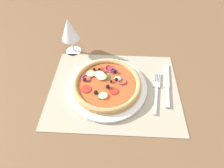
# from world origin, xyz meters

# --- Properties ---
(ground_plane) EXTENTS (1.90, 1.40, 0.02)m
(ground_plane) POSITION_xyz_m (0.00, 0.00, -0.01)
(ground_plane) COLOR brown
(placemat) EXTENTS (0.45, 0.35, 0.00)m
(placemat) POSITION_xyz_m (0.00, 0.00, 0.00)
(placemat) COLOR #A39984
(placemat) RESTS_ON ground_plane
(plate) EXTENTS (0.28, 0.28, 0.01)m
(plate) POSITION_xyz_m (-0.02, -0.00, 0.01)
(plate) COLOR white
(plate) RESTS_ON placemat
(pizza) EXTENTS (0.24, 0.24, 0.03)m
(pizza) POSITION_xyz_m (-0.03, -0.00, 0.03)
(pizza) COLOR tan
(pizza) RESTS_ON plate
(fork) EXTENTS (0.04, 0.18, 0.00)m
(fork) POSITION_xyz_m (0.15, -0.00, 0.01)
(fork) COLOR #B2B5BA
(fork) RESTS_ON placemat
(knife) EXTENTS (0.04, 0.20, 0.01)m
(knife) POSITION_xyz_m (0.19, 0.03, 0.01)
(knife) COLOR #B2B5BA
(knife) RESTS_ON placemat
(wine_glass) EXTENTS (0.07, 0.07, 0.15)m
(wine_glass) POSITION_xyz_m (-0.18, 0.19, 0.10)
(wine_glass) COLOR silver
(wine_glass) RESTS_ON ground_plane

